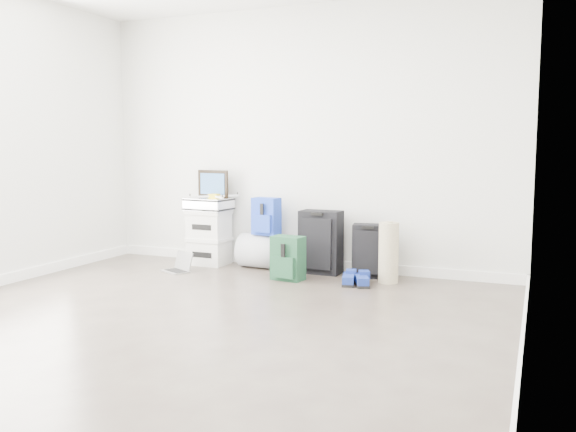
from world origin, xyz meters
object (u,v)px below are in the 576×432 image
at_px(boxes_stack, 209,237).
at_px(large_suitcase, 321,242).
at_px(carry_on, 370,251).
at_px(laptop, 179,267).
at_px(briefcase, 209,204).
at_px(duffel_bag, 267,251).

distance_m(boxes_stack, large_suitcase, 1.27).
bearing_deg(boxes_stack, carry_on, 1.81).
bearing_deg(laptop, carry_on, 39.81).
bearing_deg(laptop, briefcase, 104.04).
height_order(briefcase, duffel_bag, briefcase).
xyz_separation_m(briefcase, duffel_bag, (0.67, 0.04, -0.48)).
distance_m(boxes_stack, laptop, 0.53).
xyz_separation_m(briefcase, carry_on, (1.78, 0.01, -0.40)).
bearing_deg(carry_on, briefcase, 170.30).
xyz_separation_m(carry_on, laptop, (-1.87, -0.47, -0.21)).
height_order(large_suitcase, laptop, large_suitcase).
height_order(large_suitcase, carry_on, large_suitcase).
distance_m(duffel_bag, laptop, 0.92).
distance_m(briefcase, large_suitcase, 1.32).
xyz_separation_m(boxes_stack, briefcase, (0.00, -0.00, 0.36)).
bearing_deg(briefcase, boxes_stack, 102.09).
xyz_separation_m(duffel_bag, laptop, (-0.77, -0.49, -0.13)).
bearing_deg(laptop, boxes_stack, 104.04).
bearing_deg(large_suitcase, duffel_bag, 179.23).
distance_m(large_suitcase, carry_on, 0.51).
relative_size(boxes_stack, laptop, 1.74).
distance_m(duffel_bag, carry_on, 1.11).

